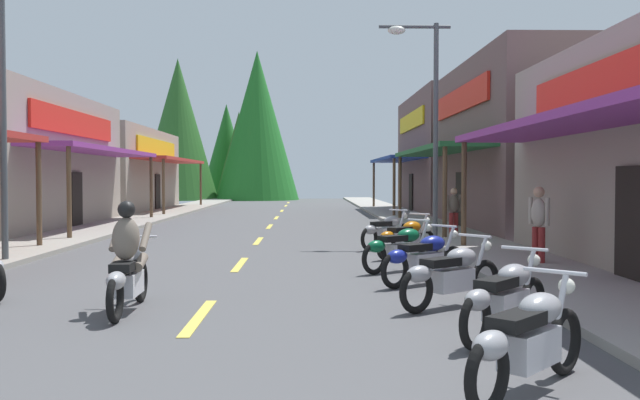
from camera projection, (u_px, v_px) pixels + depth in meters
name	position (u px, v px, depth m)	size (l,w,h in m)	color
ground	(265.00, 234.00, 23.40)	(9.43, 76.37, 0.10)	#4C4C4F
sidewalk_left	(93.00, 231.00, 23.28)	(2.45, 76.37, 0.12)	gray
sidewalk_right	(436.00, 230.00, 23.50)	(2.45, 76.37, 0.12)	#9E9991
centerline_dashes	(270.00, 226.00, 26.64)	(0.16, 51.54, 0.01)	#E0C64C
storefront_left_far	(104.00, 170.00, 38.63)	(7.90, 13.22, 4.64)	gray
storefront_right_middle	(563.00, 146.00, 25.11)	(9.45, 11.31, 6.12)	brown
storefront_right_far	(469.00, 154.00, 36.94)	(8.18, 11.38, 6.38)	brown
streetlamp_left	(15.00, 62.00, 14.58)	(2.03, 0.30, 6.86)	#474C51
streetlamp_right	(425.00, 101.00, 19.17)	(2.03, 0.30, 6.26)	#474C51
motorcycle_parked_right_0	(528.00, 338.00, 5.89)	(1.55, 1.62, 1.04)	black
motorcycle_parked_right_1	(505.00, 297.00, 7.92)	(1.50, 1.66, 1.04)	black
motorcycle_parked_right_2	(451.00, 274.00, 9.83)	(1.76, 1.38, 1.04)	black
motorcycle_parked_right_3	(424.00, 257.00, 11.92)	(1.75, 1.40, 1.04)	black
motorcycle_parked_right_4	(401.00, 247.00, 13.62)	(1.76, 1.39, 1.04)	black
motorcycle_parked_right_5	(406.00, 237.00, 15.93)	(1.63, 1.53, 1.04)	black
motorcycle_parked_right_6	(386.00, 231.00, 17.95)	(1.57, 1.60, 1.04)	black
rider_cruising_lead	(128.00, 266.00, 9.45)	(0.60, 2.14, 1.57)	black
pedestrian_by_shop	(454.00, 209.00, 21.29)	(0.53, 0.38, 1.57)	maroon
pedestrian_strolling	(539.00, 221.00, 14.13)	(0.39, 0.52, 1.71)	maroon
treeline_backdrop	(224.00, 134.00, 59.63)	(13.81, 12.13, 12.85)	#295D23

